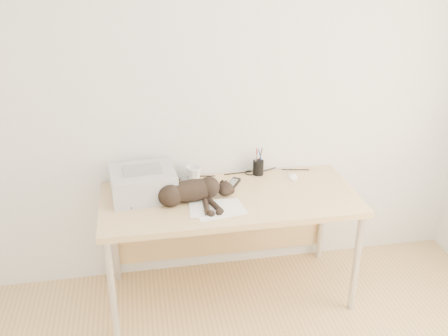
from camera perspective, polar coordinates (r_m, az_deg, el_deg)
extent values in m
plane|color=silver|center=(3.24, -0.49, 8.48)|extent=(3.50, 0.00, 3.50)
cube|color=tan|center=(3.12, 0.68, -3.62)|extent=(1.60, 0.70, 0.04)
cylinder|color=silver|center=(3.03, -12.67, -13.56)|extent=(0.04, 0.04, 0.70)
cylinder|color=silver|center=(3.29, 14.87, -10.52)|extent=(0.04, 0.04, 0.70)
cylinder|color=silver|center=(3.53, -12.46, -7.63)|extent=(0.04, 0.04, 0.70)
cylinder|color=silver|center=(3.75, 11.14, -5.47)|extent=(0.04, 0.04, 0.70)
cube|color=tan|center=(3.56, -0.36, -5.72)|extent=(1.48, 0.02, 0.60)
cube|color=#A6A5AA|center=(3.12, -9.23, -1.73)|extent=(0.42, 0.36, 0.17)
cube|color=black|center=(3.12, -9.24, -1.58)|extent=(0.33, 0.05, 0.10)
cube|color=gray|center=(3.09, -9.34, -0.19)|extent=(0.25, 0.18, 0.01)
cube|color=white|center=(2.96, -0.49, -4.77)|extent=(0.32, 0.25, 0.00)
cube|color=white|center=(2.97, -1.12, -4.59)|extent=(0.30, 0.22, 0.00)
ellipsoid|color=black|center=(3.04, -3.79, -2.59)|extent=(0.35, 0.19, 0.14)
sphere|color=black|center=(3.01, -6.22, -3.12)|extent=(0.14, 0.14, 0.14)
ellipsoid|color=black|center=(3.10, 0.14, -2.40)|extent=(0.11, 0.11, 0.09)
cone|color=black|center=(3.12, -0.21, -1.50)|extent=(0.04, 0.05, 0.05)
cone|color=black|center=(3.12, 0.24, -1.57)|extent=(0.04, 0.05, 0.05)
cylinder|color=black|center=(2.97, -2.04, -4.35)|extent=(0.06, 0.20, 0.03)
cylinder|color=black|center=(2.98, -1.15, -4.20)|extent=(0.06, 0.20, 0.03)
cylinder|color=black|center=(3.05, -8.86, -3.94)|extent=(0.21, 0.06, 0.03)
imported|color=white|center=(3.31, -3.46, -0.64)|extent=(0.14, 0.14, 0.10)
cylinder|color=black|center=(3.40, 3.93, 0.05)|extent=(0.07, 0.07, 0.10)
cylinder|color=#990C0C|center=(3.37, 3.78, 1.10)|extent=(0.01, 0.01, 0.14)
cylinder|color=navy|center=(3.38, 4.11, 1.18)|extent=(0.01, 0.01, 0.14)
cylinder|color=black|center=(3.36, 4.01, 1.04)|extent=(0.01, 0.01, 0.14)
cube|color=gray|center=(3.30, -4.37, -1.49)|extent=(0.09, 0.20, 0.02)
cube|color=black|center=(3.24, 0.93, -1.91)|extent=(0.14, 0.19, 0.02)
ellipsoid|color=white|center=(3.38, 7.91, -0.85)|extent=(0.09, 0.12, 0.03)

